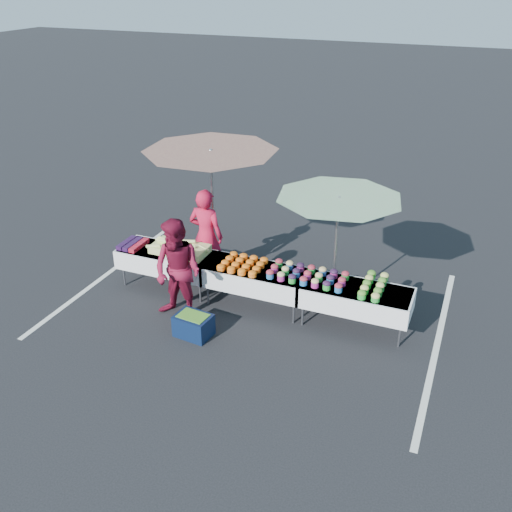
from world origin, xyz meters
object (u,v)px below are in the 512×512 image
at_px(table_center, 256,277).
at_px(table_right, 356,297).
at_px(table_left, 168,259).
at_px(umbrella_right, 338,208).
at_px(storage_bin, 194,325).
at_px(vendor, 206,236).
at_px(umbrella_left, 211,161).
at_px(customer, 178,271).

height_order(table_center, table_right, same).
xyz_separation_m(table_left, table_right, (3.60, 0.00, 0.00)).
relative_size(umbrella_right, storage_bin, 3.95).
xyz_separation_m(vendor, umbrella_left, (0.03, 0.25, 1.39)).
relative_size(table_center, storage_bin, 2.94).
bearing_deg(storage_bin, umbrella_right, 47.46).
height_order(vendor, umbrella_left, umbrella_left).
distance_m(table_center, umbrella_right, 1.94).
xyz_separation_m(table_right, vendor, (-3.05, 0.55, 0.35)).
relative_size(table_right, umbrella_left, 0.59).
bearing_deg(vendor, umbrella_left, -97.74).
distance_m(table_left, umbrella_left, 2.00).
xyz_separation_m(vendor, storage_bin, (0.66, -1.82, -0.73)).
distance_m(table_left, umbrella_right, 3.42).
distance_m(table_left, table_right, 3.60).
height_order(vendor, umbrella_right, umbrella_right).
distance_m(table_right, umbrella_left, 3.58).
distance_m(umbrella_right, storage_bin, 3.08).
xyz_separation_m(table_left, customer, (0.74, -0.88, 0.34)).
bearing_deg(vendor, customer, 97.43).
height_order(vendor, customer, vendor).
bearing_deg(table_right, customer, -162.95).
relative_size(umbrella_left, storage_bin, 5.01).
bearing_deg(umbrella_right, storage_bin, -138.71).
relative_size(table_left, storage_bin, 2.94).
relative_size(customer, umbrella_right, 0.74).
xyz_separation_m(table_left, storage_bin, (1.20, -1.27, -0.38)).
xyz_separation_m(table_left, umbrella_right, (3.10, 0.40, 1.38)).
bearing_deg(table_left, storage_bin, -46.55).
relative_size(table_right, vendor, 1.00).
bearing_deg(table_left, vendor, 45.26).
distance_m(vendor, umbrella_right, 2.76).
bearing_deg(table_right, storage_bin, -152.09).
bearing_deg(table_center, storage_bin, -115.19).
xyz_separation_m(table_left, table_center, (1.80, 0.00, 0.00)).
relative_size(customer, storage_bin, 2.91).
bearing_deg(table_left, umbrella_left, 54.13).
distance_m(umbrella_left, storage_bin, 3.03).
height_order(umbrella_left, storage_bin, umbrella_left).
bearing_deg(table_right, table_left, 180.00).
xyz_separation_m(table_center, vendor, (-1.25, 0.55, 0.35)).
distance_m(table_center, storage_bin, 1.45).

